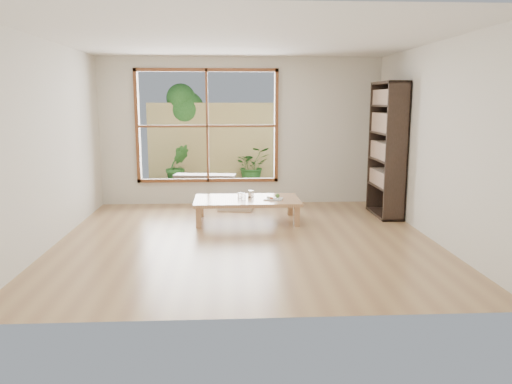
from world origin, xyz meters
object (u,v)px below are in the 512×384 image
food_tray (274,198)px  garden_bench (205,177)px  bookshelf (387,150)px  low_table (247,201)px

food_tray → garden_bench: size_ratio=0.25×
bookshelf → garden_bench: bearing=146.8°
bookshelf → food_tray: bearing=-168.9°
bookshelf → food_tray: size_ratio=6.86×
food_tray → garden_bench: bearing=129.3°
bookshelf → food_tray: 2.00m
food_tray → low_table: bearing=-176.9°
bookshelf → food_tray: bookshelf is taller
garden_bench → low_table: bearing=-64.4°
low_table → bookshelf: size_ratio=0.76×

